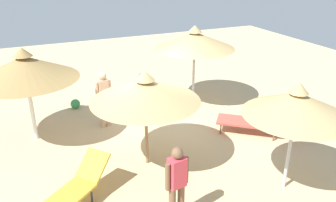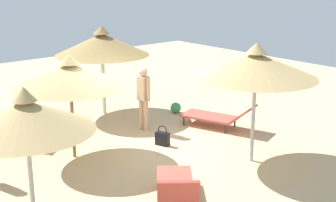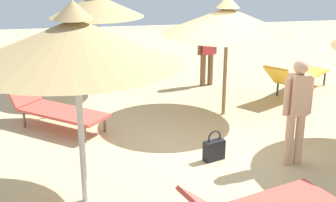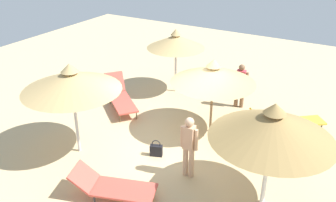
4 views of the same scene
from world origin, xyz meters
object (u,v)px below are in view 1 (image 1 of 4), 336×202
Objects in this scene: parasol_umbrella_near_right at (195,40)px; person_standing_front at (104,96)px; handbag at (147,118)px; parasol_umbrella_back at (145,90)px; lounge_chair_near_left at (126,91)px; beach_ball at (75,104)px; person_standing_far_right at (177,180)px; parasol_umbrella_front at (25,68)px; lounge_chair_center at (66,195)px; lounge_chair_far_left at (259,120)px; parasol_umbrella_edge at (297,104)px.

parasol_umbrella_near_right reaches higher than person_standing_front.
person_standing_front is 1.40m from handbag.
parasol_umbrella_back is 1.20× the size of lounge_chair_near_left.
parasol_umbrella_near_right is 1.57× the size of person_standing_front.
parasol_umbrella_near_right is at bearing -106.06° from beach_ball.
parasol_umbrella_near_right is 5.69m from person_standing_far_right.
lounge_chair_near_left is 1.25× the size of person_standing_front.
person_standing_front is 3.34× the size of handbag.
parasol_umbrella_near_right reaches higher than parasol_umbrella_front.
lounge_chair_near_left is 0.98× the size of lounge_chair_center.
lounge_chair_near_left reaches higher than beach_ball.
lounge_chair_near_left is at bearing -8.39° from person_standing_far_right.
lounge_chair_near_left is (3.85, -0.70, -1.52)m from parasol_umbrella_back.
parasol_umbrella_front reaches higher than parasol_umbrella_back.
lounge_chair_center is (-4.85, 2.68, 0.09)m from lounge_chair_near_left.
lounge_chair_far_left is at bearing -78.13° from lounge_chair_center.
parasol_umbrella_front is 1.28× the size of lounge_chair_near_left.
lounge_chair_center is at bearing 129.21° from parasol_umbrella_near_right.
parasol_umbrella_front is 1.60× the size of person_standing_front.
beach_ball is at bearing 48.79° from lounge_chair_far_left.
lounge_chair_far_left is at bearing -167.30° from parasol_umbrella_near_right.
parasol_umbrella_near_right is at bearing -118.04° from lounge_chair_near_left.
lounge_chair_near_left is at bearing 0.65° from handbag.
parasol_umbrella_back is at bearing -165.39° from beach_ball.
parasol_umbrella_front is at bearing 5.69° from lounge_chair_center.
parasol_umbrella_edge is (-4.31, -4.64, -0.07)m from parasol_umbrella_front.
lounge_chair_center is at bearing 154.34° from person_standing_front.
lounge_chair_far_left is at bearing -111.34° from parasol_umbrella_front.
parasol_umbrella_near_right is at bearing -50.79° from lounge_chair_center.
beach_ball is at bearing 8.21° from person_standing_far_right.
parasol_umbrella_edge is 6.30m from lounge_chair_near_left.
beach_ball is (5.84, 0.84, -0.71)m from person_standing_far_right.
parasol_umbrella_near_right is (4.82, -0.34, 0.18)m from parasol_umbrella_edge.
person_standing_far_right is 4.97× the size of beach_ball.
person_standing_far_right is 3.13× the size of handbag.
person_standing_far_right is at bearing -171.79° from beach_ball.
parasol_umbrella_back is 4.32m from beach_ball.
parasol_umbrella_edge is at bearing 156.04° from lounge_chair_far_left.
parasol_umbrella_back is 2.22m from person_standing_far_right.
person_standing_far_right is (-1.99, 0.16, -0.98)m from parasol_umbrella_back.
lounge_chair_near_left is 1.33× the size of person_standing_far_right.
beach_ball is at bearing 73.94° from parasol_umbrella_near_right.
parasol_umbrella_front is 3.78m from lounge_chair_near_left.
parasol_umbrella_near_right reaches higher than beach_ball.
parasol_umbrella_edge is 5.18m from person_standing_front.
parasol_umbrella_near_right reaches higher than lounge_chair_center.
lounge_chair_center is at bearing 76.69° from parasol_umbrella_edge.
parasol_umbrella_near_right is 1.68× the size of person_standing_far_right.
lounge_chair_near_left is at bearing 61.96° from parasol_umbrella_near_right.
lounge_chair_center is (1.02, 4.32, -1.51)m from parasol_umbrella_edge.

